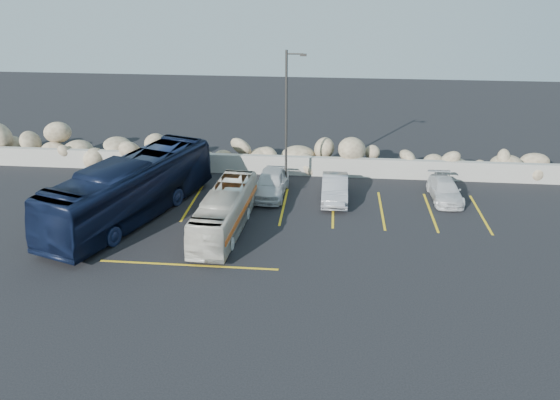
# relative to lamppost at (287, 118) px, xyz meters

# --- Properties ---
(ground) EXTENTS (90.00, 90.00, 0.00)m
(ground) POSITION_rel_lamppost_xyz_m (-2.56, -9.50, -4.30)
(ground) COLOR black
(ground) RESTS_ON ground
(seawall) EXTENTS (60.00, 0.40, 1.20)m
(seawall) POSITION_rel_lamppost_xyz_m (-2.56, 2.50, -3.70)
(seawall) COLOR gray
(seawall) RESTS_ON ground
(riprap_pile) EXTENTS (54.00, 2.80, 2.60)m
(riprap_pile) POSITION_rel_lamppost_xyz_m (-2.56, 3.70, -3.00)
(riprap_pile) COLOR #8A765A
(riprap_pile) RESTS_ON ground
(parking_lines) EXTENTS (18.16, 9.36, 0.01)m
(parking_lines) POSITION_rel_lamppost_xyz_m (2.09, -3.93, -4.29)
(parking_lines) COLOR gold
(parking_lines) RESTS_ON ground
(lamppost) EXTENTS (1.14, 0.18, 8.00)m
(lamppost) POSITION_rel_lamppost_xyz_m (0.00, 0.00, 0.00)
(lamppost) COLOR #33312D
(lamppost) RESTS_ON ground
(vintage_bus) EXTENTS (2.20, 7.55, 2.08)m
(vintage_bus) POSITION_rel_lamppost_xyz_m (-2.56, -5.73, -3.26)
(vintage_bus) COLOR beige
(vintage_bus) RESTS_ON ground
(tour_coach) EXTENTS (6.19, 11.60, 3.16)m
(tour_coach) POSITION_rel_lamppost_xyz_m (-7.63, -4.64, -2.71)
(tour_coach) COLOR black
(tour_coach) RESTS_ON ground
(car_a) EXTENTS (1.94, 4.39, 1.47)m
(car_a) POSITION_rel_lamppost_xyz_m (-0.84, -0.96, -3.56)
(car_a) COLOR silver
(car_a) RESTS_ON ground
(car_b) EXTENTS (1.43, 4.09, 1.35)m
(car_b) POSITION_rel_lamppost_xyz_m (2.80, -1.31, -3.62)
(car_b) COLOR #9D9DA1
(car_b) RESTS_ON ground
(car_c) EXTENTS (1.70, 3.88, 1.11)m
(car_c) POSITION_rel_lamppost_xyz_m (8.95, -0.65, -3.74)
(car_c) COLOR silver
(car_c) RESTS_ON ground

